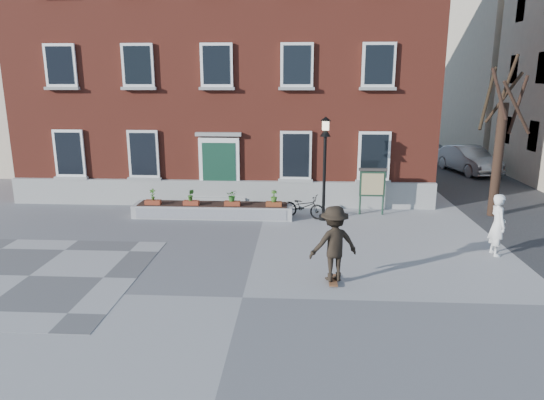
# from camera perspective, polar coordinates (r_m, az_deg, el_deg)

# --- Properties ---
(ground) EXTENTS (100.00, 100.00, 0.00)m
(ground) POSITION_cam_1_polar(r_m,az_deg,el_deg) (12.22, -3.50, -11.37)
(ground) COLOR gray
(ground) RESTS_ON ground
(checker_patch) EXTENTS (6.00, 6.00, 0.01)m
(checker_patch) POSITION_cam_1_polar(r_m,az_deg,el_deg) (14.99, -26.67, -7.98)
(checker_patch) COLOR #515153
(checker_patch) RESTS_ON ground
(bicycle) EXTENTS (1.85, 1.19, 0.92)m
(bicycle) POSITION_cam_1_polar(r_m,az_deg,el_deg) (18.83, 3.72, -0.74)
(bicycle) COLOR black
(bicycle) RESTS_ON ground
(parked_car) EXTENTS (2.72, 4.94, 1.54)m
(parked_car) POSITION_cam_1_polar(r_m,az_deg,el_deg) (30.17, 22.07, 4.43)
(parked_car) COLOR #AEB0B3
(parked_car) RESTS_ON ground
(bystander) EXTENTS (0.49, 0.72, 1.91)m
(bystander) POSITION_cam_1_polar(r_m,az_deg,el_deg) (16.21, 25.00, -2.66)
(bystander) COLOR white
(bystander) RESTS_ON ground
(brick_building) EXTENTS (18.40, 10.85, 12.60)m
(brick_building) POSITION_cam_1_polar(r_m,az_deg,el_deg) (25.19, -4.55, 16.35)
(brick_building) COLOR maroon
(brick_building) RESTS_ON ground
(planter_assembly) EXTENTS (6.20, 1.12, 1.15)m
(planter_assembly) POSITION_cam_1_polar(r_m,az_deg,el_deg) (19.09, -6.92, -1.08)
(planter_assembly) COLOR #B3B3AF
(planter_assembly) RESTS_ON ground
(bare_tree) EXTENTS (1.83, 1.83, 6.16)m
(bare_tree) POSITION_cam_1_polar(r_m,az_deg,el_deg) (20.60, 25.20, 5.84)
(bare_tree) COLOR #322016
(bare_tree) RESTS_ON ground
(lamp_post) EXTENTS (0.40, 0.40, 3.93)m
(lamp_post) POSITION_cam_1_polar(r_m,az_deg,el_deg) (18.19, 6.23, 5.38)
(lamp_post) COLOR black
(lamp_post) RESTS_ON ground
(notice_board) EXTENTS (1.10, 0.16, 1.87)m
(notice_board) POSITION_cam_1_polar(r_m,az_deg,el_deg) (19.46, 11.73, 1.91)
(notice_board) COLOR #193222
(notice_board) RESTS_ON ground
(skateboarder) EXTENTS (1.47, 1.13, 2.09)m
(skateboarder) POSITION_cam_1_polar(r_m,az_deg,el_deg) (12.75, 7.29, -5.12)
(skateboarder) COLOR brown
(skateboarder) RESTS_ON ground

